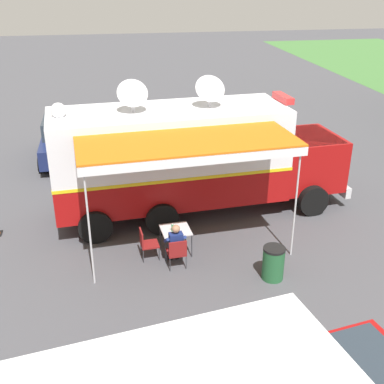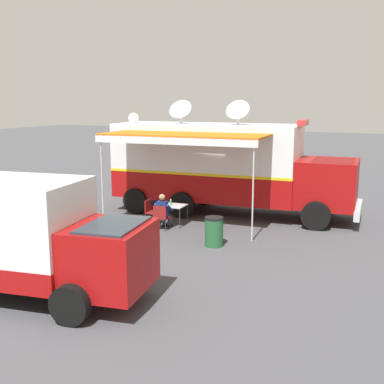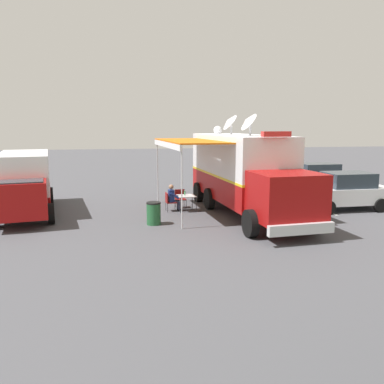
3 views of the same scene
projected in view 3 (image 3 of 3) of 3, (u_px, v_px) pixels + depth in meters
ground_plane at (238, 210)px, 18.77m from camera, size 100.00×100.00×0.00m
lot_stripe at (309, 205)px, 19.89m from camera, size 0.51×4.79×0.01m
command_truck at (244, 171)px, 17.73m from camera, size 5.47×9.66×4.53m
folding_table at (186, 197)px, 18.42m from camera, size 0.86×0.86×0.73m
water_bottle at (185, 193)px, 18.48m from camera, size 0.07×0.07×0.22m
folding_chair_at_table at (169, 200)px, 18.39m from camera, size 0.52×0.52×0.87m
folding_chair_beside_table at (180, 197)px, 19.25m from camera, size 0.52×0.52×0.87m
seated_responder at (173, 197)px, 18.42m from camera, size 0.68×0.58×1.25m
trash_bin at (154, 213)px, 15.95m from camera, size 0.57×0.57×0.91m
traffic_cone at (205, 187)px, 23.92m from camera, size 0.36×0.36×0.58m
support_truck at (25, 183)px, 17.87m from camera, size 3.23×7.05×2.70m
car_behind_truck at (345, 191)px, 18.75m from camera, size 4.23×2.07×1.76m
car_far_corner at (316, 178)px, 23.18m from camera, size 4.23×2.07×1.76m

